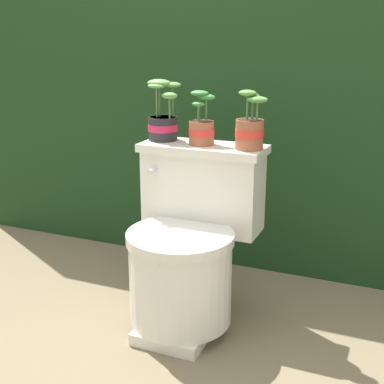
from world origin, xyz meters
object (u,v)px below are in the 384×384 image
potted_plant_left (163,119)px  potted_plant_midleft (202,127)px  potted_plant_middle (250,129)px  toilet (188,247)px

potted_plant_left → potted_plant_midleft: size_ratio=1.17×
potted_plant_left → potted_plant_middle: bearing=-4.7°
toilet → potted_plant_midleft: size_ratio=3.34×
toilet → potted_plant_middle: bearing=36.0°
toilet → potted_plant_left: bearing=137.2°
potted_plant_left → potted_plant_middle: size_ratio=1.10×
potted_plant_midleft → potted_plant_middle: potted_plant_middle is taller
toilet → potted_plant_left: potted_plant_left is taller
potted_plant_left → potted_plant_midleft: (0.17, -0.02, -0.02)m
toilet → potted_plant_midleft: (-0.01, 0.14, 0.43)m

